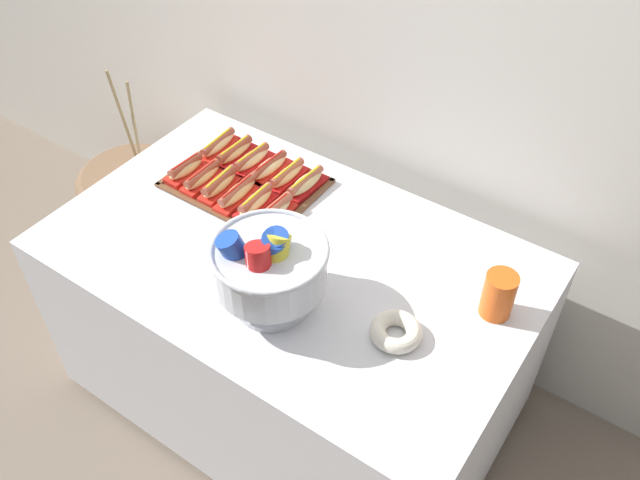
# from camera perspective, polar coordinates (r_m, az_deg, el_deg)

# --- Properties ---
(ground_plane) EXTENTS (10.00, 10.00, 0.00)m
(ground_plane) POSITION_cam_1_polar(r_m,az_deg,el_deg) (2.61, -2.04, -12.79)
(ground_plane) COLOR #7A6B5B
(back_wall) EXTENTS (6.00, 0.10, 2.60)m
(back_wall) POSITION_cam_1_polar(r_m,az_deg,el_deg) (2.13, 7.11, 19.17)
(back_wall) COLOR silver
(back_wall) RESTS_ON ground_plane
(buffet_table) EXTENTS (1.46, 0.90, 0.75)m
(buffet_table) POSITION_cam_1_polar(r_m,az_deg,el_deg) (2.29, -2.28, -7.35)
(buffet_table) COLOR silver
(buffet_table) RESTS_ON ground_plane
(floor_vase) EXTENTS (0.55, 0.55, 0.89)m
(floor_vase) POSITION_cam_1_polar(r_m,az_deg,el_deg) (3.05, -14.86, 2.14)
(floor_vase) COLOR brown
(floor_vase) RESTS_ON ground_plane
(serving_tray) EXTENTS (0.48, 0.36, 0.01)m
(serving_tray) POSITION_cam_1_polar(r_m,az_deg,el_deg) (2.28, -6.28, 4.76)
(serving_tray) COLOR brown
(serving_tray) RESTS_ON buffet_table
(hot_dog_0) EXTENTS (0.07, 0.16, 0.06)m
(hot_dog_0) POSITION_cam_1_polar(r_m,az_deg,el_deg) (2.32, -11.24, 5.90)
(hot_dog_0) COLOR red
(hot_dog_0) RESTS_ON serving_tray
(hot_dog_1) EXTENTS (0.06, 0.17, 0.06)m
(hot_dog_1) POSITION_cam_1_polar(r_m,az_deg,el_deg) (2.27, -9.86, 5.24)
(hot_dog_1) COLOR red
(hot_dog_1) RESTS_ON serving_tray
(hot_dog_2) EXTENTS (0.07, 0.17, 0.06)m
(hot_dog_2) POSITION_cam_1_polar(r_m,az_deg,el_deg) (2.23, -8.44, 4.65)
(hot_dog_2) COLOR red
(hot_dog_2) RESTS_ON serving_tray
(hot_dog_3) EXTENTS (0.06, 0.18, 0.06)m
(hot_dog_3) POSITION_cam_1_polar(r_m,az_deg,el_deg) (2.19, -6.95, 3.92)
(hot_dog_3) COLOR red
(hot_dog_3) RESTS_ON serving_tray
(hot_dog_4) EXTENTS (0.07, 0.17, 0.06)m
(hot_dog_4) POSITION_cam_1_polar(r_m,az_deg,el_deg) (2.15, -5.42, 3.21)
(hot_dog_4) COLOR red
(hot_dog_4) RESTS_ON serving_tray
(hot_dog_5) EXTENTS (0.07, 0.16, 0.06)m
(hot_dog_5) POSITION_cam_1_polar(r_m,az_deg,el_deg) (2.11, -3.83, 2.45)
(hot_dog_5) COLOR red
(hot_dog_5) RESTS_ON serving_tray
(hot_dog_6) EXTENTS (0.07, 0.18, 0.06)m
(hot_dog_6) POSITION_cam_1_polar(r_m,az_deg,el_deg) (2.41, -8.56, 7.91)
(hot_dog_6) COLOR red
(hot_dog_6) RESTS_ON serving_tray
(hot_dog_7) EXTENTS (0.07, 0.18, 0.06)m
(hot_dog_7) POSITION_cam_1_polar(r_m,az_deg,el_deg) (2.37, -7.19, 7.33)
(hot_dog_7) COLOR #B21414
(hot_dog_7) RESTS_ON serving_tray
(hot_dog_8) EXTENTS (0.08, 0.17, 0.06)m
(hot_dog_8) POSITION_cam_1_polar(r_m,az_deg,el_deg) (2.33, -5.77, 6.73)
(hot_dog_8) COLOR red
(hot_dog_8) RESTS_ON serving_tray
(hot_dog_9) EXTENTS (0.07, 0.18, 0.06)m
(hot_dog_9) POSITION_cam_1_polar(r_m,az_deg,el_deg) (2.29, -4.30, 6.08)
(hot_dog_9) COLOR red
(hot_dog_9) RESTS_ON serving_tray
(hot_dog_10) EXTENTS (0.06, 0.17, 0.06)m
(hot_dog_10) POSITION_cam_1_polar(r_m,az_deg,el_deg) (2.25, -2.78, 5.44)
(hot_dog_10) COLOR red
(hot_dog_10) RESTS_ON serving_tray
(hot_dog_11) EXTENTS (0.07, 0.17, 0.06)m
(hot_dog_11) POSITION_cam_1_polar(r_m,az_deg,el_deg) (2.21, -1.22, 4.75)
(hot_dog_11) COLOR #B21414
(hot_dog_11) RESTS_ON serving_tray
(punch_bowl) EXTENTS (0.32, 0.32, 0.27)m
(punch_bowl) POSITION_cam_1_polar(r_m,az_deg,el_deg) (1.78, -4.32, -2.11)
(punch_bowl) COLOR silver
(punch_bowl) RESTS_ON buffet_table
(cup_stack) EXTENTS (0.09, 0.09, 0.14)m
(cup_stack) POSITION_cam_1_polar(r_m,az_deg,el_deg) (1.88, 14.80, -4.49)
(cup_stack) COLOR #EA5B19
(cup_stack) RESTS_ON buffet_table
(donut) EXTENTS (0.14, 0.14, 0.04)m
(donut) POSITION_cam_1_polar(r_m,az_deg,el_deg) (1.81, 6.41, -7.68)
(donut) COLOR silver
(donut) RESTS_ON buffet_table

